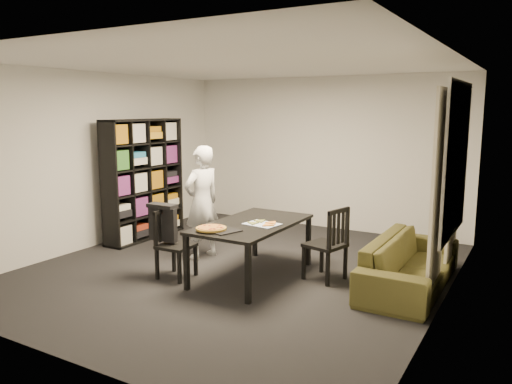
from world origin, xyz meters
The scene contains 16 objects.
room centered at (0.00, 0.00, 1.30)m, with size 5.01×5.51×2.61m.
window_pane centered at (2.48, 0.60, 1.50)m, with size 0.02×1.40×1.60m, color black.
window_frame centered at (2.48, 0.60, 1.50)m, with size 0.03×1.52×1.72m, color white.
curtain_left centered at (2.40, 0.08, 1.15)m, with size 0.03×0.70×2.25m, color beige.
curtain_right centered at (2.40, 1.12, 1.15)m, with size 0.03×0.70×2.25m, color beige.
bookshelf centered at (-2.16, 0.60, 0.95)m, with size 0.35×1.50×1.90m, color black.
dining_table centered at (0.29, -0.17, 0.62)m, with size 0.91×1.64×0.69m.
chair_left centered at (-0.57, -0.67, 0.48)m, with size 0.41×0.41×0.84m.
chair_right centered at (1.19, 0.17, 0.51)m, with size 0.51×0.51×0.90m.
draped_jacket centered at (-0.69, -0.67, 0.70)m, with size 0.39×0.18×0.47m.
person centered at (-0.73, 0.20, 0.78)m, with size 0.57×0.37×1.57m, color silver.
baking_tray centered at (0.19, -0.68, 0.69)m, with size 0.40×0.32×0.01m, color black.
pepperoni_pizza centered at (0.09, -0.75, 0.71)m, with size 0.35×0.35×0.03m.
kitchen_towel centered at (0.45, -0.19, 0.69)m, with size 0.40×0.30×0.01m, color white.
pizza_slices centered at (0.45, -0.17, 0.70)m, with size 0.37×0.31×0.01m, color #B57938, non-canonical shape.
sofa centered at (2.07, 0.44, 0.29)m, with size 1.98×0.77×0.58m, color #3D3E18.
Camera 1 is at (3.32, -5.29, 2.06)m, focal length 35.00 mm.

